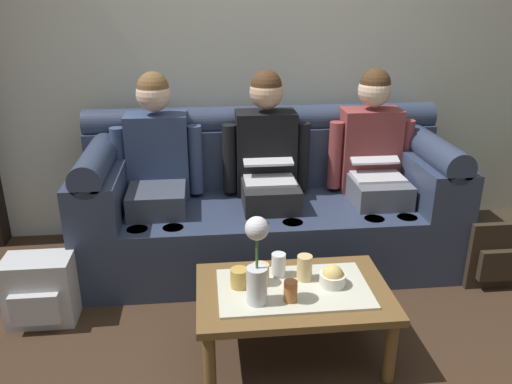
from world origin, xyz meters
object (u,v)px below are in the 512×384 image
Objects in this scene: cup_near_left at (260,274)px; cup_far_left at (279,265)px; backpack_right at (490,250)px; flower_vase at (257,262)px; snack_bowl at (333,277)px; cup_near_right at (239,278)px; couch at (267,205)px; cup_far_center at (291,291)px; person_right at (374,159)px; cup_far_right at (305,268)px; backpack_left at (41,291)px; person_middle at (268,163)px; coffee_table at (293,297)px; person_left at (157,166)px.

cup_far_left is at bearing 33.70° from cup_near_left.
cup_near_left reaches higher than backpack_right.
flower_vase is 4.16× the size of cup_near_left.
cup_far_left reaches higher than snack_bowl.
cup_near_right is at bearing -169.34° from cup_near_left.
cup_far_center is (-0.03, -1.11, 0.05)m from couch.
person_right is 1.28m from cup_near_left.
snack_bowl is at bearing -8.04° from cup_near_left.
snack_bowl is (-0.50, -0.99, -0.25)m from person_right.
backpack_left is at bearing 166.34° from cup_far_right.
cup_near_left is at bearing 77.83° from flower_vase.
person_middle is at bearing 75.21° from cup_near_right.
flower_vase is 0.42m from snack_bowl.
backpack_left is at bearing 158.12° from cup_far_center.
cup_far_right reaches higher than backpack_right.
coffee_table is at bearing -65.05° from cup_far_left.
snack_bowl is 0.27m from cup_far_left.
cup_far_center is 0.78× the size of cup_far_right.
person_left is 0.69m from person_middle.
backpack_left is (-1.29, -0.60, -0.19)m from couch.
cup_near_left is at bearing -60.39° from person_left.
cup_near_left is 0.22m from cup_far_right.
cup_far_right is at bearing -86.04° from person_middle.
cup_near_right is 1.66m from backpack_right.
person_left is 1.00× the size of person_middle.
cup_far_left is (0.20, 0.08, 0.01)m from cup_near_right.
backpack_right is at bearing 26.19° from cup_far_center.
backpack_right is at bearing -12.58° from person_left.
flower_vase reaches higher than snack_bowl.
couch is 24.96× the size of cup_near_right.
snack_bowl is 1.26m from backpack_right.
snack_bowl is 0.34m from cup_near_left.
person_left is 1.37m from person_right.
flower_vase is at bearing 178.91° from cup_far_center.
person_middle reaches higher than snack_bowl.
flower_vase is at bearing -163.70° from snack_bowl.
person_middle is at bearing 24.89° from backpack_left.
person_middle is 1.05m from coffee_table.
couch is 1.39m from backpack_right.
person_right reaches higher than cup_near_left.
backpack_left is (-1.48, 0.39, -0.22)m from snack_bowl.
snack_bowl and cup_near_left have the same top height.
flower_vase is at bearing -145.27° from cup_far_right.
cup_far_center is 0.27× the size of backpack_left.
cup_near_right is 0.25× the size of backpack_left.
cup_far_right is at bearing 6.28° from cup_near_right.
cup_far_left is (0.10, 0.06, 0.01)m from cup_near_left.
flower_vase is at bearing -63.34° from cup_near_right.
cup_far_center is (0.65, -1.10, -0.24)m from person_left.
person_right is 13.16× the size of cup_near_right.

